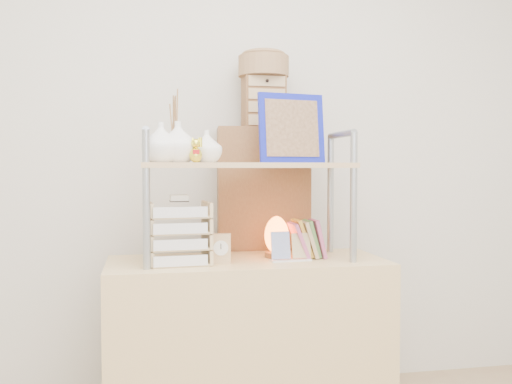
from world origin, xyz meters
TOP-DOWN VIEW (x-y plane):
  - desk at (0.00, 1.20)m, footprint 1.20×0.50m
  - cabinet at (0.15, 1.57)m, footprint 0.47×0.28m
  - hutch at (-0.11, 1.21)m, footprint 0.90×0.34m
  - letter_tray at (-0.30, 1.15)m, footprint 0.25×0.24m
  - salt_lamp at (0.14, 1.24)m, footprint 0.12×0.11m
  - desk_clock at (-0.13, 1.13)m, footprint 0.09×0.05m
  - postcard_stand at (0.18, 1.13)m, footprint 0.18×0.06m
  - drawer_chest at (0.15, 1.55)m, footprint 0.20×0.16m
  - woven_basket at (0.15, 1.55)m, footprint 0.25×0.25m

SIDE VIEW (x-z plane):
  - desk at x=0.00m, z-range 0.00..0.75m
  - cabinet at x=0.15m, z-range 0.00..1.35m
  - postcard_stand at x=0.18m, z-range 0.72..0.85m
  - desk_clock at x=-0.13m, z-range 0.75..0.88m
  - salt_lamp at x=0.14m, z-range 0.75..0.94m
  - letter_tray at x=-0.30m, z-range 0.72..1.01m
  - hutch at x=-0.11m, z-range 0.82..1.56m
  - drawer_chest at x=0.15m, z-range 1.35..1.60m
  - woven_basket at x=0.15m, z-range 1.60..1.70m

